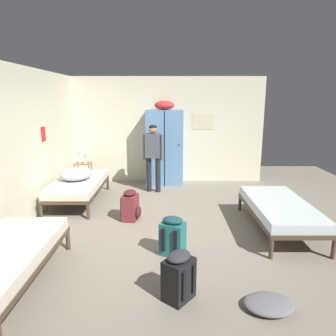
# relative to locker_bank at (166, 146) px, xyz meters

# --- Properties ---
(ground_plane) EXTENTS (9.49, 9.49, 0.00)m
(ground_plane) POSITION_rel_locker_bank_xyz_m (0.07, -2.69, -0.97)
(ground_plane) COLOR gray
(room_backdrop) EXTENTS (4.88, 5.99, 2.65)m
(room_backdrop) POSITION_rel_locker_bank_xyz_m (-1.25, -1.33, 0.36)
(room_backdrop) COLOR beige
(room_backdrop) RESTS_ON ground_plane
(locker_bank) EXTENTS (0.90, 0.55, 2.07)m
(locker_bank) POSITION_rel_locker_bank_xyz_m (0.00, 0.00, 0.00)
(locker_bank) COLOR #5B84B2
(locker_bank) RESTS_ON ground_plane
(shelf_unit) EXTENTS (0.38, 0.30, 0.57)m
(shelf_unit) POSITION_rel_locker_bank_xyz_m (-2.01, -0.14, -0.62)
(shelf_unit) COLOR brown
(shelf_unit) RESTS_ON ground_plane
(bed_left_front) EXTENTS (0.90, 1.90, 0.49)m
(bed_left_front) POSITION_rel_locker_bank_xyz_m (-1.76, -4.41, -0.59)
(bed_left_front) COLOR #473828
(bed_left_front) RESTS_ON ground_plane
(bed_right) EXTENTS (0.90, 1.90, 0.49)m
(bed_right) POSITION_rel_locker_bank_xyz_m (1.89, -2.83, -0.59)
(bed_right) COLOR #473828
(bed_right) RESTS_ON ground_plane
(bed_left_rear) EXTENTS (0.90, 1.90, 0.49)m
(bed_left_rear) POSITION_rel_locker_bank_xyz_m (-1.76, -1.44, -0.59)
(bed_left_rear) COLOR #473828
(bed_left_rear) RESTS_ON ground_plane
(bedding_heap) EXTENTS (0.65, 0.71, 0.25)m
(bedding_heap) POSITION_rel_locker_bank_xyz_m (-1.80, -1.43, -0.35)
(bedding_heap) COLOR #B7B2A8
(bedding_heap) RESTS_ON bed_left_rear
(person_traveler) EXTENTS (0.48, 0.27, 1.55)m
(person_traveler) POSITION_rel_locker_bank_xyz_m (-0.25, -0.67, -0.04)
(person_traveler) COLOR black
(person_traveler) RESTS_ON ground_plane
(water_bottle) EXTENTS (0.06, 0.06, 0.24)m
(water_bottle) POSITION_rel_locker_bank_xyz_m (-2.09, -0.12, -0.29)
(water_bottle) COLOR #B2DBEA
(water_bottle) RESTS_ON shelf_unit
(lotion_bottle) EXTENTS (0.06, 0.06, 0.17)m
(lotion_bottle) POSITION_rel_locker_bank_xyz_m (-1.94, -0.18, -0.32)
(lotion_bottle) COLOR white
(lotion_bottle) RESTS_ON shelf_unit
(backpack_teal) EXTENTS (0.39, 0.40, 0.55)m
(backpack_teal) POSITION_rel_locker_bank_xyz_m (0.16, -3.61, -0.71)
(backpack_teal) COLOR #23666B
(backpack_teal) RESTS_ON ground_plane
(backpack_maroon) EXTENTS (0.37, 0.36, 0.55)m
(backpack_maroon) POSITION_rel_locker_bank_xyz_m (-0.57, -2.38, -0.71)
(backpack_maroon) COLOR maroon
(backpack_maroon) RESTS_ON ground_plane
(backpack_black) EXTENTS (0.42, 0.41, 0.55)m
(backpack_black) POSITION_rel_locker_bank_xyz_m (0.19, -4.59, -0.71)
(backpack_black) COLOR black
(backpack_black) RESTS_ON ground_plane
(clothes_pile_grey) EXTENTS (0.52, 0.40, 0.11)m
(clothes_pile_grey) POSITION_rel_locker_bank_xyz_m (1.13, -4.77, -0.91)
(clothes_pile_grey) COLOR slate
(clothes_pile_grey) RESTS_ON ground_plane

